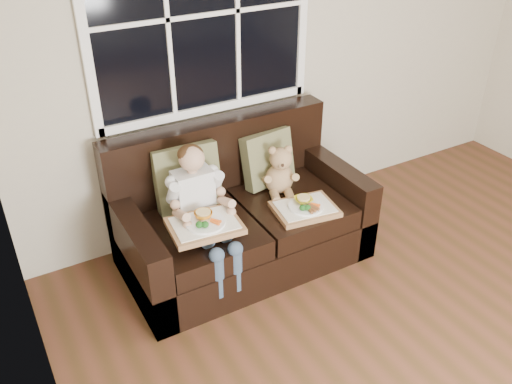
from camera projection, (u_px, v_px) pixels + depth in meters
window_back at (203, 15)px, 3.52m from camera, size 1.62×0.04×1.37m
loveseat at (239, 220)px, 3.88m from camera, size 1.70×0.92×0.96m
pillow_left at (187, 177)px, 3.67m from camera, size 0.46×0.23×0.46m
pillow_right at (268, 159)px, 3.95m from camera, size 0.42×0.23×0.41m
child at (200, 201)px, 3.48m from camera, size 0.37×0.59×0.83m
teddy_bear at (280, 173)px, 3.86m from camera, size 0.27×0.32×0.38m
tray_left at (205, 224)px, 3.36m from camera, size 0.47×0.38×0.10m
tray_right at (305, 208)px, 3.70m from camera, size 0.46×0.38×0.10m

